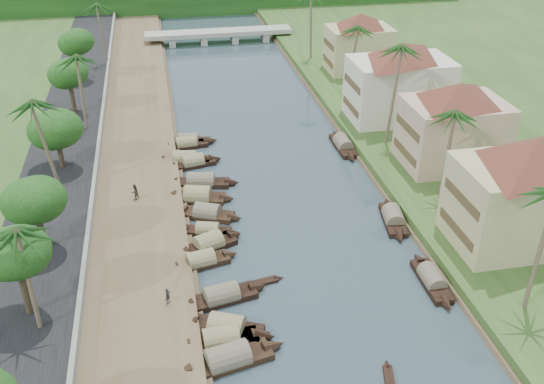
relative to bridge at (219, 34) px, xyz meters
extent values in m
plane|color=#31414A|center=(0.00, -72.00, -1.72)|extent=(220.00, 220.00, 0.00)
cube|color=brown|center=(-16.00, -52.00, -1.32)|extent=(10.00, 180.00, 0.80)
cube|color=#294C1E|center=(19.00, -52.00, -1.12)|extent=(16.00, 180.00, 1.20)
cube|color=black|center=(-24.50, -52.00, -1.02)|extent=(8.00, 180.00, 1.40)
cube|color=slate|center=(-20.20, -52.00, -0.37)|extent=(0.40, 180.00, 1.10)
cube|color=#9D9E94|center=(0.00, 0.00, 0.28)|extent=(28.00, 4.00, 0.80)
cube|color=#9D9E94|center=(-9.00, 0.00, -0.82)|extent=(1.20, 3.50, 1.80)
cube|color=#9D9E94|center=(-3.00, 0.00, -0.82)|extent=(1.20, 3.50, 1.80)
cube|color=#9D9E94|center=(3.00, 0.00, -0.82)|extent=(1.20, 3.50, 1.80)
cube|color=#9D9E94|center=(9.00, 0.00, -0.82)|extent=(1.20, 3.50, 1.80)
cube|color=#C5BE84|center=(19.00, -74.00, 3.48)|extent=(12.00, 8.00, 8.00)
pyramid|color=brown|center=(19.00, -74.00, 8.58)|extent=(14.85, 14.85, 2.20)
cube|color=#503E25|center=(12.95, -74.00, 1.48)|extent=(0.10, 6.40, 0.90)
cube|color=#503E25|center=(12.95, -74.00, 4.68)|extent=(0.10, 6.40, 0.90)
cube|color=#D0AA93|center=(20.00, -58.00, 3.23)|extent=(11.00, 8.00, 7.50)
pyramid|color=brown|center=(20.00, -58.00, 8.08)|extent=(14.11, 14.11, 2.20)
cube|color=#503E25|center=(14.45, -58.00, 1.35)|extent=(0.10, 6.40, 0.90)
cube|color=#503E25|center=(14.45, -58.00, 4.35)|extent=(0.10, 6.40, 0.90)
cube|color=beige|center=(19.00, -44.00, 3.48)|extent=(13.00, 8.00, 8.00)
pyramid|color=brown|center=(19.00, -44.00, 8.58)|extent=(15.59, 15.59, 2.20)
cube|color=#503E25|center=(12.45, -44.00, 1.48)|extent=(0.10, 6.40, 0.90)
cube|color=#503E25|center=(12.45, -44.00, 4.68)|extent=(0.10, 6.40, 0.90)
cube|color=#C5BE84|center=(20.00, -24.00, 2.98)|extent=(10.00, 7.00, 7.00)
pyramid|color=brown|center=(20.00, -24.00, 7.58)|extent=(12.62, 12.62, 2.20)
cube|color=#503E25|center=(14.95, -24.00, 1.23)|extent=(0.10, 5.60, 0.90)
cube|color=#503E25|center=(14.95, -24.00, 4.03)|extent=(0.10, 5.60, 0.90)
cube|color=black|center=(-9.22, -83.23, -1.52)|extent=(7.02, 3.49, 0.70)
cone|color=black|center=(-5.57, -82.43, -1.44)|extent=(2.29, 2.25, 2.10)
cone|color=black|center=(-12.87, -84.03, -1.44)|extent=(2.29, 2.25, 2.10)
cylinder|color=#746C57|center=(-9.22, -83.23, -1.14)|extent=(5.48, 3.23, 2.18)
cube|color=black|center=(-8.88, -79.90, -1.52)|extent=(6.10, 4.25, 0.70)
cone|color=black|center=(-5.96, -81.22, -1.44)|extent=(2.30, 2.38, 2.03)
cone|color=black|center=(-11.79, -78.58, -1.44)|extent=(2.30, 2.38, 2.03)
cylinder|color=#837B53|center=(-8.88, -79.90, -1.14)|extent=(4.89, 3.77, 2.14)
cube|color=black|center=(-9.45, -81.08, -1.52)|extent=(5.83, 2.02, 0.70)
cone|color=black|center=(-6.25, -80.96, -1.44)|extent=(1.71, 1.68, 1.81)
cone|color=black|center=(-12.66, -81.20, -1.44)|extent=(1.71, 1.68, 1.81)
cylinder|color=#837B53|center=(-9.45, -81.08, -1.14)|extent=(4.48, 2.04, 1.87)
cube|color=black|center=(-8.82, -76.00, -1.52)|extent=(6.30, 3.13, 0.70)
cone|color=black|center=(-5.54, -75.30, -1.44)|extent=(2.06, 2.05, 1.92)
cone|color=black|center=(-12.10, -76.69, -1.44)|extent=(2.06, 2.05, 1.92)
cylinder|color=#746C57|center=(-8.82, -76.00, -1.14)|extent=(4.92, 2.91, 2.00)
cube|color=black|center=(-10.06, -70.70, -1.52)|extent=(5.51, 2.89, 0.70)
cone|color=black|center=(-7.22, -70.06, -1.44)|extent=(1.84, 1.90, 1.77)
cone|color=black|center=(-12.91, -71.34, -1.44)|extent=(1.84, 1.90, 1.77)
cylinder|color=#837B53|center=(-10.06, -70.70, -1.14)|extent=(4.31, 2.69, 1.85)
cube|color=black|center=(-9.10, -68.17, -1.52)|extent=(5.71, 4.00, 0.70)
cone|color=black|center=(-6.38, -67.00, -1.44)|extent=(2.18, 2.32, 2.02)
cone|color=black|center=(-11.82, -69.35, -1.44)|extent=(2.18, 2.32, 2.02)
cylinder|color=#837B53|center=(-9.10, -68.17, -1.14)|extent=(4.59, 3.58, 2.14)
cube|color=black|center=(-8.64, -62.57, -1.52)|extent=(5.71, 3.99, 0.70)
cone|color=black|center=(-5.91, -63.82, -1.44)|extent=(2.16, 2.24, 1.91)
cone|color=black|center=(-11.36, -61.33, -1.44)|extent=(2.16, 2.24, 1.91)
cylinder|color=#746C57|center=(-8.64, -62.57, -1.14)|extent=(4.58, 3.54, 2.01)
cube|color=black|center=(-8.93, -65.72, -1.52)|extent=(4.89, 2.72, 0.70)
cone|color=black|center=(-6.45, -66.45, -1.44)|extent=(1.66, 1.65, 1.47)
cone|color=black|center=(-11.42, -64.99, -1.44)|extent=(1.66, 1.65, 1.47)
cylinder|color=#837B53|center=(-8.93, -65.72, -1.14)|extent=(3.85, 2.47, 1.53)
cube|color=black|center=(-9.32, -58.96, -1.52)|extent=(6.19, 3.64, 0.70)
cone|color=black|center=(-6.20, -59.82, -1.44)|extent=(2.17, 2.34, 2.14)
cone|color=black|center=(-12.43, -58.10, -1.44)|extent=(2.17, 2.34, 2.14)
cylinder|color=#837B53|center=(-9.32, -58.96, -1.14)|extent=(4.89, 3.36, 2.26)
cube|color=black|center=(-8.67, -55.71, -1.52)|extent=(6.62, 3.09, 0.70)
cone|color=black|center=(-5.20, -56.39, -1.44)|extent=(2.11, 2.03, 1.91)
cone|color=black|center=(-12.15, -55.03, -1.44)|extent=(2.11, 2.03, 1.91)
cylinder|color=#746C57|center=(-8.67, -55.71, -1.14)|extent=(5.16, 2.87, 1.97)
cube|color=black|center=(-10.04, -49.82, -1.52)|extent=(6.16, 2.88, 0.70)
cone|color=black|center=(-6.79, -50.35, -1.44)|extent=(1.97, 2.00, 1.93)
cone|color=black|center=(-13.28, -49.28, -1.44)|extent=(1.97, 2.00, 1.93)
cylinder|color=#837B53|center=(-10.04, -49.82, -1.14)|extent=(4.79, 2.73, 2.02)
cube|color=black|center=(-9.18, -50.82, -1.52)|extent=(5.59, 2.94, 0.70)
cone|color=black|center=(-6.29, -50.18, -1.44)|extent=(1.87, 1.94, 1.81)
cone|color=black|center=(-12.06, -51.46, -1.44)|extent=(1.87, 1.94, 1.81)
cylinder|color=#837B53|center=(-9.18, -50.82, -1.14)|extent=(4.38, 2.74, 1.90)
cube|color=black|center=(-9.18, -44.26, -1.52)|extent=(5.60, 2.30, 0.70)
cone|color=black|center=(-6.19, -44.71, -1.44)|extent=(1.72, 1.57, 1.54)
cone|color=black|center=(-12.17, -43.82, -1.44)|extent=(1.72, 1.57, 1.54)
cylinder|color=#746C57|center=(-9.18, -44.26, -1.14)|extent=(4.34, 2.17, 1.57)
cube|color=black|center=(-9.56, -45.48, -1.52)|extent=(5.49, 2.34, 0.70)
cone|color=black|center=(-6.62, -45.13, -1.44)|extent=(1.71, 1.73, 1.73)
cone|color=black|center=(-12.49, -45.82, -1.44)|extent=(1.71, 1.73, 1.73)
cylinder|color=#837B53|center=(-9.56, -45.48, -1.14)|extent=(4.25, 2.26, 1.80)
cube|color=black|center=(9.53, -77.28, -1.52)|extent=(1.81, 6.00, 0.70)
cone|color=black|center=(9.59, -73.97, -1.44)|extent=(1.56, 1.72, 1.72)
cone|color=black|center=(9.46, -80.60, -1.44)|extent=(1.56, 1.72, 1.72)
cylinder|color=#746C57|center=(9.53, -77.28, -1.14)|extent=(1.85, 4.59, 1.76)
cube|color=black|center=(9.85, -67.18, -1.52)|extent=(2.84, 6.21, 0.70)
cone|color=black|center=(10.39, -63.90, -1.44)|extent=(1.96, 1.97, 1.90)
cone|color=black|center=(9.31, -70.46, -1.44)|extent=(1.96, 1.97, 1.90)
cylinder|color=#746C57|center=(9.85, -67.18, -1.14)|extent=(2.69, 4.83, 1.97)
cube|color=black|center=(9.92, -49.50, -1.52)|extent=(1.92, 6.60, 0.70)
cone|color=black|center=(9.90, -45.84, -1.44)|extent=(1.71, 1.87, 1.91)
cone|color=black|center=(9.94, -53.16, -1.44)|extent=(1.71, 1.87, 1.91)
cylinder|color=#746C57|center=(9.92, -49.50, -1.14)|extent=(1.98, 5.04, 1.96)
cone|color=black|center=(2.31, -85.63, -1.62)|extent=(0.89, 1.08, 0.68)
cube|color=black|center=(-5.38, -74.46, -1.62)|extent=(3.59, 1.41, 0.35)
cone|color=black|center=(-3.45, -74.10, -1.62)|extent=(1.00, 0.93, 0.78)
cone|color=black|center=(-7.32, -74.82, -1.62)|extent=(1.00, 0.93, 0.78)
cube|color=black|center=(-9.01, -56.78, -1.62)|extent=(4.50, 1.99, 0.35)
cone|color=black|center=(-6.61, -56.15, -1.62)|extent=(1.29, 1.14, 0.88)
cone|color=black|center=(-11.41, -57.42, -1.62)|extent=(1.29, 1.14, 0.88)
cylinder|color=brown|center=(15.00, -82.76, 4.92)|extent=(0.48, 0.36, 10.88)
cylinder|color=brown|center=(16.00, -64.73, 4.22)|extent=(0.62, 0.36, 9.48)
sphere|color=#1E4C19|center=(16.00, -64.73, 8.77)|extent=(3.20, 3.20, 3.20)
cylinder|color=brown|center=(15.00, -51.38, 5.64)|extent=(1.21, 0.36, 12.31)
sphere|color=#1E4C19|center=(15.00, -51.38, 11.55)|extent=(3.20, 3.20, 3.20)
cylinder|color=brown|center=(16.00, -32.22, 4.21)|extent=(1.54, 0.36, 9.44)
sphere|color=#1E4C19|center=(16.00, -32.22, 8.76)|extent=(3.20, 3.20, 3.20)
cylinder|color=brown|center=(-23.00, -78.03, 4.16)|extent=(0.37, 0.36, 8.97)
sphere|color=#1E4C19|center=(-23.00, -78.03, 8.46)|extent=(3.20, 3.20, 3.20)
cylinder|color=brown|center=(-24.00, -56.05, 4.74)|extent=(1.58, 0.36, 10.10)
sphere|color=#1E4C19|center=(-24.00, -56.05, 9.60)|extent=(3.20, 3.20, 3.20)
cylinder|color=brown|center=(-22.00, -40.10, 4.51)|extent=(0.53, 0.36, 9.67)
sphere|color=#1E4C19|center=(-22.00, -40.10, 9.15)|extent=(3.20, 3.20, 3.20)
cylinder|color=brown|center=(14.00, -16.38, 4.84)|extent=(0.65, 0.36, 10.74)
cylinder|color=brown|center=(-20.50, -13.00, 4.59)|extent=(0.94, 0.36, 9.83)
sphere|color=#1E4C19|center=(-20.50, -13.00, 9.31)|extent=(3.20, 3.20, 3.20)
cylinder|color=#443527|center=(-24.00, -76.08, 1.61)|extent=(0.60, 0.60, 3.95)
ellipsoid|color=#14390F|center=(-24.00, -76.08, 5.38)|extent=(4.75, 4.75, 3.91)
cylinder|color=#443527|center=(-24.00, -67.04, 1.36)|extent=(0.60, 0.60, 3.44)
ellipsoid|color=#14390F|center=(-24.00, -67.04, 4.65)|extent=(4.98, 4.98, 4.09)
cylinder|color=#443527|center=(-24.00, -50.76, 1.24)|extent=(0.60, 0.60, 3.19)
ellipsoid|color=#14390F|center=(-24.00, -50.76, 4.29)|extent=(5.28, 5.28, 4.34)
cylinder|color=#443527|center=(-24.00, -34.20, 1.53)|extent=(0.60, 0.60, 3.79)
ellipsoid|color=#14390F|center=(-24.00, -34.20, 5.16)|extent=(4.66, 4.66, 3.83)
cylinder|color=#443527|center=(-24.00, -20.43, 1.64)|extent=(0.60, 0.60, 4.01)
ellipsoid|color=#14390F|center=(-24.00, -20.43, 5.47)|extent=(4.69, 4.69, 3.86)
cylinder|color=#443527|center=(24.00, -40.62, 1.16)|extent=(0.60, 0.60, 3.43)
ellipsoid|color=#14390F|center=(24.00, -40.62, 4.44)|extent=(4.82, 4.82, 3.97)
imported|color=#26252C|center=(-13.23, -76.32, -0.21)|extent=(0.59, 0.62, 1.43)
imported|color=#343224|center=(-15.86, -58.77, -0.06)|extent=(1.05, 1.05, 1.72)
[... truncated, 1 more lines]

